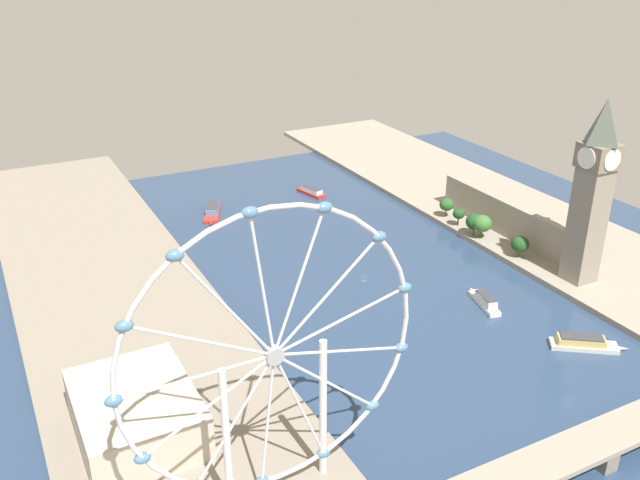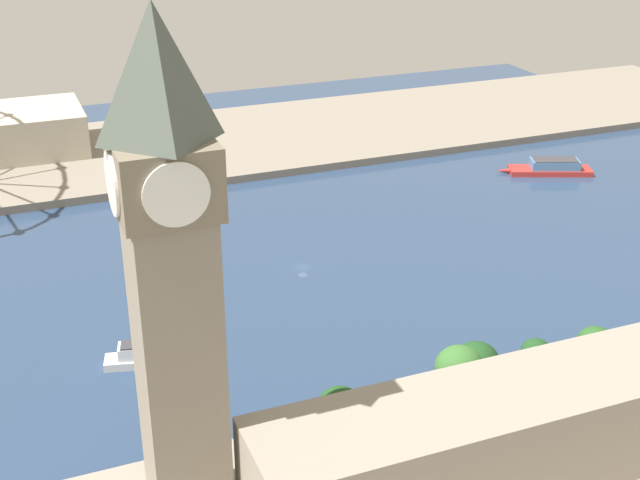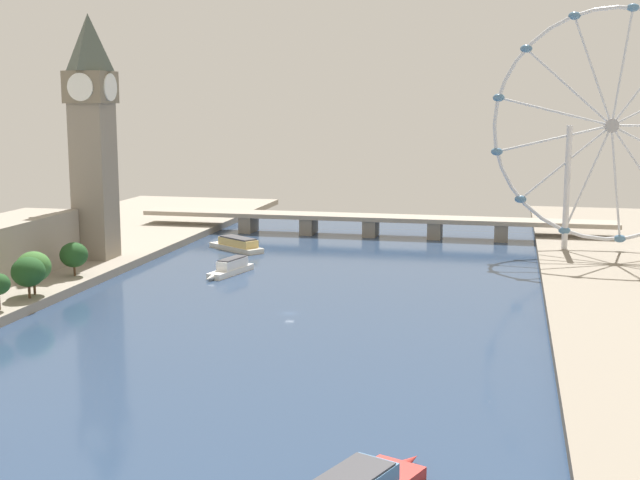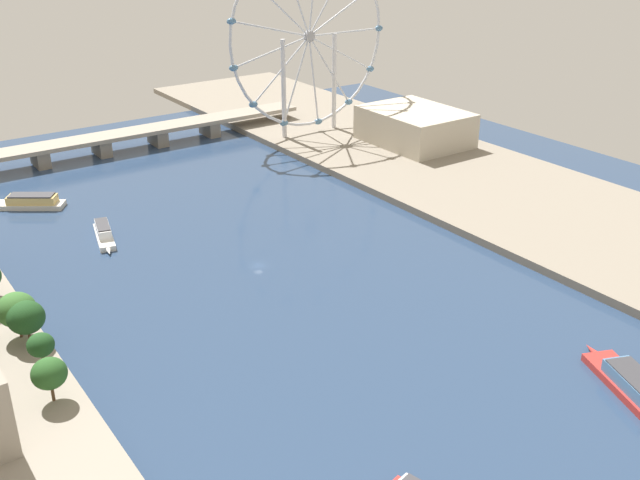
{
  "view_description": "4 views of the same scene",
  "coord_description": "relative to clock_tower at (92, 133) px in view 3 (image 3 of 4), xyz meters",
  "views": [
    {
      "loc": [
        166.21,
        269.22,
        164.35
      ],
      "look_at": [
        19.4,
        -12.07,
        19.98
      ],
      "focal_mm": 38.73,
      "sensor_mm": 36.0,
      "label": 1
    },
    {
      "loc": [
        -215.14,
        80.64,
        113.52
      ],
      "look_at": [
        -8.31,
        -2.23,
        12.06
      ],
      "focal_mm": 48.4,
      "sensor_mm": 36.0,
      "label": 2
    },
    {
      "loc": [
        63.15,
        -240.88,
        63.05
      ],
      "look_at": [
        7.64,
        7.8,
        21.23
      ],
      "focal_mm": 48.15,
      "sensor_mm": 36.0,
      "label": 3
    },
    {
      "loc": [
        -114.09,
        -199.24,
        113.81
      ],
      "look_at": [
        16.52,
        -13.56,
        10.43
      ],
      "focal_mm": 41.54,
      "sensor_mm": 36.0,
      "label": 4
    }
  ],
  "objects": [
    {
      "name": "river_bridge",
      "position": [
        90.84,
        94.78,
        -43.38
      ],
      "size": [
        221.46,
        15.8,
        9.58
      ],
      "color": "gray",
      "rests_on": "ground_plane"
    },
    {
      "name": "ferris_wheel",
      "position": [
        192.08,
        59.79,
        1.49
      ],
      "size": [
        94.11,
        3.2,
        96.51
      ],
      "color": "silver",
      "rests_on": "riverbank_right"
    },
    {
      "name": "tour_boat_2",
      "position": [
        55.24,
        -4.82,
        -48.07
      ],
      "size": [
        11.06,
        27.95,
        5.83
      ],
      "rotation": [
        0.0,
        0.0,
        4.47
      ],
      "color": "white",
      "rests_on": "ground_plane"
    },
    {
      "name": "tree_row_embankment",
      "position": [
        10.05,
        -64.48,
        -39.35
      ],
      "size": [
        13.03,
        72.58,
        13.63
      ],
      "color": "#513823",
      "rests_on": "riverbank_left"
    },
    {
      "name": "clock_tower",
      "position": [
        0.0,
        0.0,
        0.0
      ],
      "size": [
        16.52,
        16.52,
        91.35
      ],
      "color": "gray",
      "rests_on": "riverbank_left"
    },
    {
      "name": "ground_plane",
      "position": [
        90.84,
        -56.59,
        -50.44
      ],
      "size": [
        409.46,
        409.46,
        0.0
      ],
      "primitive_type": "plane",
      "color": "navy"
    },
    {
      "name": "tour_boat_1",
      "position": [
        41.76,
        43.42,
        -48.01
      ],
      "size": [
        29.61,
        22.9,
        5.75
      ],
      "rotation": [
        0.0,
        0.0,
        2.53
      ],
      "color": "beige",
      "rests_on": "ground_plane"
    }
  ]
}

